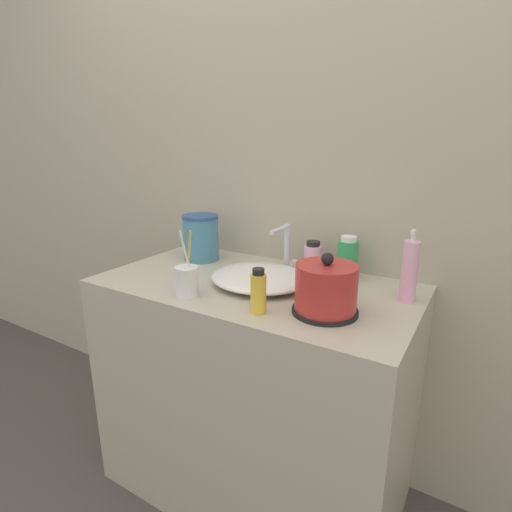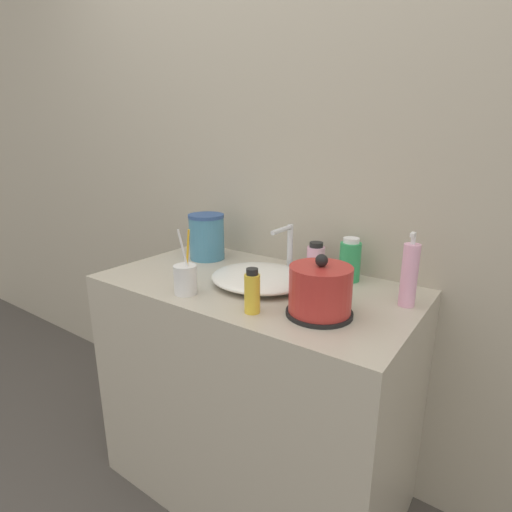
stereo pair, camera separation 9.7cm
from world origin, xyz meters
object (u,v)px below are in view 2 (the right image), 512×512
at_px(shampoo_bottle, 350,260).
at_px(mouthwash_bottle, 316,259).
at_px(toothbrush_cup, 185,279).
at_px(electric_kettle, 320,293).
at_px(water_pitcher, 207,237).
at_px(lotion_bottle, 409,275).
at_px(faucet, 289,246).
at_px(hand_cream_bottle, 252,292).

height_order(shampoo_bottle, mouthwash_bottle, shampoo_bottle).
bearing_deg(mouthwash_bottle, toothbrush_cup, -119.96).
xyz_separation_m(electric_kettle, toothbrush_cup, (-0.43, -0.10, -0.02)).
xyz_separation_m(electric_kettle, shampoo_bottle, (-0.05, 0.33, 0.01)).
bearing_deg(water_pitcher, toothbrush_cup, -57.85).
xyz_separation_m(lotion_bottle, mouthwash_bottle, (-0.37, 0.11, -0.04)).
bearing_deg(mouthwash_bottle, electric_kettle, -61.09).
bearing_deg(water_pitcher, electric_kettle, -20.56).
xyz_separation_m(faucet, hand_cream_bottle, (0.11, -0.39, -0.04)).
relative_size(mouthwash_bottle, water_pitcher, 0.64).
height_order(electric_kettle, water_pitcher, water_pitcher).
distance_m(electric_kettle, lotion_bottle, 0.29).
xyz_separation_m(toothbrush_cup, shampoo_bottle, (0.38, 0.43, 0.02)).
relative_size(faucet, toothbrush_cup, 0.81).
xyz_separation_m(faucet, toothbrush_cup, (-0.15, -0.40, -0.05)).
xyz_separation_m(shampoo_bottle, mouthwash_bottle, (-0.14, 0.00, -0.02)).
relative_size(electric_kettle, toothbrush_cup, 0.88).
height_order(faucet, water_pitcher, water_pitcher).
distance_m(lotion_bottle, water_pitcher, 0.83).
xyz_separation_m(electric_kettle, lotion_bottle, (0.18, 0.22, 0.03)).
xyz_separation_m(toothbrush_cup, hand_cream_bottle, (0.26, 0.01, 0.01)).
height_order(faucet, toothbrush_cup, toothbrush_cup).
distance_m(faucet, shampoo_bottle, 0.24).
distance_m(shampoo_bottle, mouthwash_bottle, 0.14).
height_order(shampoo_bottle, water_pitcher, water_pitcher).
relative_size(toothbrush_cup, shampoo_bottle, 1.40).
xyz_separation_m(lotion_bottle, hand_cream_bottle, (-0.35, -0.31, -0.03)).
relative_size(lotion_bottle, hand_cream_bottle, 1.70).
bearing_deg(water_pitcher, mouthwash_bottle, 10.57).
bearing_deg(shampoo_bottle, electric_kettle, -81.84).
xyz_separation_m(faucet, lotion_bottle, (0.46, -0.08, -0.00)).
relative_size(faucet, water_pitcher, 0.94).
bearing_deg(lotion_bottle, mouthwash_bottle, 162.66).
distance_m(electric_kettle, water_pitcher, 0.69).
bearing_deg(electric_kettle, faucet, 133.31).
bearing_deg(shampoo_bottle, toothbrush_cup, -131.77).
relative_size(electric_kettle, lotion_bottle, 0.84).
relative_size(faucet, lotion_bottle, 0.78).
xyz_separation_m(faucet, electric_kettle, (0.28, -0.30, -0.03)).
bearing_deg(shampoo_bottle, lotion_bottle, -25.92).
distance_m(faucet, hand_cream_bottle, 0.41).
xyz_separation_m(shampoo_bottle, hand_cream_bottle, (-0.12, -0.42, -0.01)).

